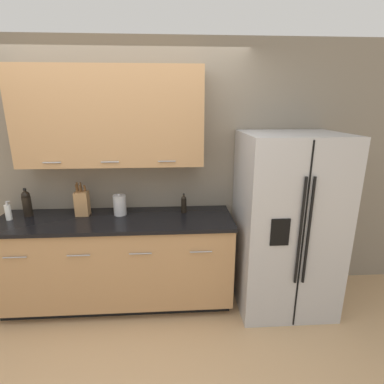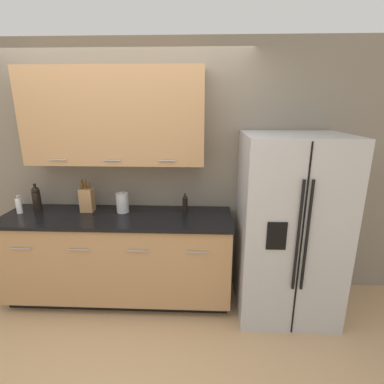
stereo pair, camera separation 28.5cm
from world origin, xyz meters
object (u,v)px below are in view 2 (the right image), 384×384
Objects in this scene: knife_block at (87,199)px; wine_bottle at (36,198)px; refrigerator at (288,227)px; steel_canister at (122,203)px; oil_bottle at (185,204)px; soap_dispenser at (19,206)px.

knife_block is 0.53m from wine_bottle.
refrigerator is at bearing -5.61° from knife_block.
refrigerator is 1.64m from steel_canister.
oil_bottle is 0.63m from steel_canister.
oil_bottle is at bearing 1.56° from steel_canister.
wine_bottle is 0.17m from soap_dispenser.
knife_block is 1.19× the size of wine_bottle.
soap_dispenser is at bearing 177.69° from refrigerator.
refrigerator is at bearing -11.36° from oil_bottle.
oil_bottle is (1.66, 0.09, 0.02)m from soap_dispenser.
knife_block is 0.67m from soap_dispenser.
knife_block is at bearing 174.39° from refrigerator.
knife_block is 1.77× the size of soap_dispenser.
wine_bottle is (-2.51, 0.20, 0.19)m from refrigerator.
refrigerator reaches higher than oil_bottle.
knife_block is 1.54× the size of steel_canister.
soap_dispenser is 0.87× the size of steel_canister.
steel_canister is (0.37, -0.01, -0.02)m from knife_block.
knife_block is 1.00m from oil_bottle.
refrigerator reaches higher than knife_block.
steel_canister is at bearing 173.62° from refrigerator.
wine_bottle is 1.30× the size of steel_canister.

